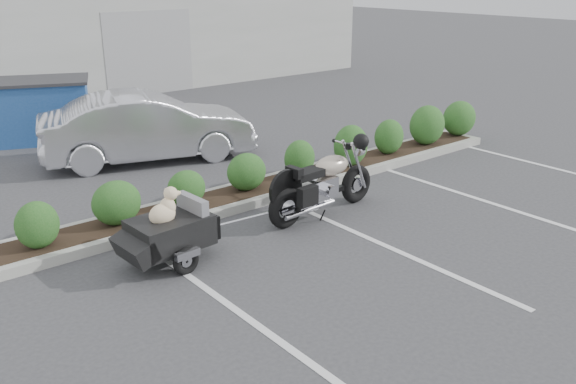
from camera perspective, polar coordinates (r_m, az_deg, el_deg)
ground at (r=8.67m, az=0.41°, el=-5.72°), size 90.00×90.00×0.00m
planter_kerb at (r=10.81m, az=-2.91°, el=0.04°), size 12.00×1.00×0.15m
motorcycle at (r=9.83m, az=3.36°, el=0.75°), size 2.31×0.78×1.32m
pet_trailer at (r=8.37m, az=-11.05°, el=-3.63°), size 1.84×1.03×1.10m
sedan at (r=13.03m, az=-12.99°, el=5.95°), size 4.56×2.75×1.42m
dumpster at (r=15.38m, az=-22.01°, el=7.17°), size 2.57×2.21×1.43m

